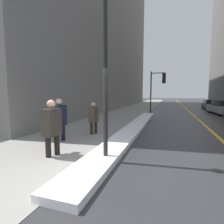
{
  "coord_description": "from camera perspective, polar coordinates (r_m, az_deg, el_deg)",
  "views": [
    {
      "loc": [
        1.97,
        -3.2,
        1.83
      ],
      "look_at": [
        -0.4,
        4.0,
        1.05
      ],
      "focal_mm": 28.0,
      "sensor_mm": 36.0,
      "label": 1
    }
  ],
  "objects": [
    {
      "name": "traffic_light_near",
      "position": [
        16.16,
        15.05,
        8.99
      ],
      "size": [
        1.31,
        0.32,
        3.82
      ],
      "rotation": [
        0.0,
        0.0,
        0.01
      ],
      "color": "black",
      "rests_on": "ground"
    },
    {
      "name": "snow_bank_curb",
      "position": [
        9.25,
        7.28,
        -5.05
      ],
      "size": [
        0.88,
        13.48,
        0.17
      ],
      "color": "white",
      "rests_on": "ground"
    },
    {
      "name": "pedestrian_with_shoulder_bag",
      "position": [
        5.38,
        -18.95,
        -4.15
      ],
      "size": [
        0.33,
        0.75,
        1.67
      ],
      "rotation": [
        0.0,
        0.0,
        -1.59
      ],
      "color": "black",
      "rests_on": "ground"
    },
    {
      "name": "sidewalk_slab",
      "position": [
        18.72,
        5.87,
        0.26
      ],
      "size": [
        4.0,
        80.0,
        0.01
      ],
      "color": "gray",
      "rests_on": "ground"
    },
    {
      "name": "pedestrian_nearside",
      "position": [
        6.99,
        -16.78,
        -1.84
      ],
      "size": [
        0.33,
        0.54,
        1.66
      ],
      "rotation": [
        0.0,
        0.0,
        -1.59
      ],
      "color": "black",
      "rests_on": "ground"
    },
    {
      "name": "building_facade_left",
      "position": [
        27.64,
        -3.11,
        31.7
      ],
      "size": [
        6.0,
        36.0,
        27.74
      ],
      "color": "slate",
      "rests_on": "ground"
    },
    {
      "name": "ground_plane",
      "position": [
        4.18,
        -12.79,
        -20.25
      ],
      "size": [
        160.0,
        160.0,
        0.0
      ],
      "primitive_type": "plane",
      "color": "#2D2D30"
    },
    {
      "name": "parked_car_dark_green",
      "position": [
        24.46,
        29.8,
        2.09
      ],
      "size": [
        1.86,
        4.41,
        1.15
      ],
      "rotation": [
        0.0,
        0.0,
        1.54
      ],
      "color": "black",
      "rests_on": "ground"
    },
    {
      "name": "pedestrian_in_glasses",
      "position": [
        7.99,
        -6.04,
        -1.46
      ],
      "size": [
        0.29,
        0.48,
        1.47
      ],
      "rotation": [
        0.0,
        0.0,
        -1.59
      ],
      "color": "#2A241B",
      "rests_on": "ground"
    },
    {
      "name": "road_centre_stripe",
      "position": [
        18.41,
        24.43,
        -0.35
      ],
      "size": [
        0.16,
        80.0,
        0.0
      ],
      "color": "gold",
      "rests_on": "ground"
    },
    {
      "name": "lamp_post",
      "position": [
        4.7,
        -2.23,
        17.79
      ],
      "size": [
        0.28,
        0.28,
        4.65
      ],
      "color": "black",
      "rests_on": "ground"
    }
  ]
}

